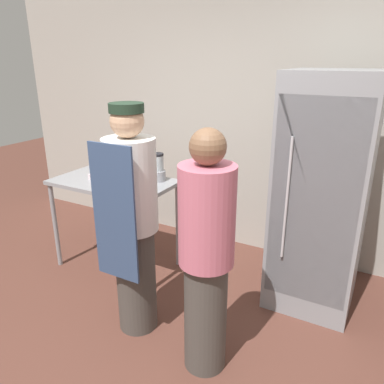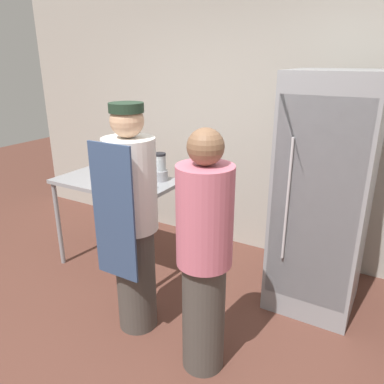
{
  "view_description": "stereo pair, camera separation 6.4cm",
  "coord_description": "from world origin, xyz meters",
  "views": [
    {
      "loc": [
        1.22,
        -1.48,
        2.01
      ],
      "look_at": [
        -0.01,
        0.77,
        1.08
      ],
      "focal_mm": 35.0,
      "sensor_mm": 36.0,
      "label": 1
    },
    {
      "loc": [
        1.28,
        -1.45,
        2.01
      ],
      "look_at": [
        -0.01,
        0.77,
        1.08
      ],
      "focal_mm": 35.0,
      "sensor_mm": 36.0,
      "label": 2
    }
  ],
  "objects": [
    {
      "name": "person_baker",
      "position": [
        -0.33,
        0.47,
        0.9
      ],
      "size": [
        0.37,
        0.38,
        1.73
      ],
      "color": "#47423D",
      "rests_on": "ground_plane"
    },
    {
      "name": "refrigerator",
      "position": [
        0.79,
        1.48,
        0.96
      ],
      "size": [
        0.68,
        0.72,
        1.93
      ],
      "color": "gray",
      "rests_on": "ground_plane"
    },
    {
      "name": "blender_pitcher",
      "position": [
        -0.68,
        1.33,
        1.02
      ],
      "size": [
        0.14,
        0.14,
        0.26
      ],
      "color": "#99999E",
      "rests_on": "prep_counter"
    },
    {
      "name": "ground_plane",
      "position": [
        0.0,
        0.0,
        0.0
      ],
      "size": [
        14.0,
        14.0,
        0.0
      ],
      "primitive_type": "plane",
      "color": "brown"
    },
    {
      "name": "person_customer",
      "position": [
        0.31,
        0.37,
        0.84
      ],
      "size": [
        0.35,
        0.35,
        1.64
      ],
      "color": "#47423D",
      "rests_on": "ground_plane"
    },
    {
      "name": "prep_counter",
      "position": [
        -1.05,
        1.12,
        0.8
      ],
      "size": [
        1.15,
        0.67,
        0.91
      ],
      "color": "gray",
      "rests_on": "ground_plane"
    },
    {
      "name": "back_wall",
      "position": [
        0.0,
        2.22,
        1.44
      ],
      "size": [
        6.4,
        0.12,
        2.89
      ],
      "primitive_type": "cube",
      "color": "#ADA89E",
      "rests_on": "ground_plane"
    },
    {
      "name": "donut_box",
      "position": [
        -1.16,
        1.13,
        0.95
      ],
      "size": [
        0.25,
        0.19,
        0.23
      ],
      "color": "silver",
      "rests_on": "prep_counter"
    },
    {
      "name": "binder_stack",
      "position": [
        -0.73,
        0.97,
        0.96
      ],
      "size": [
        0.31,
        0.27,
        0.11
      ],
      "color": "#2D5193",
      "rests_on": "prep_counter"
    }
  ]
}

